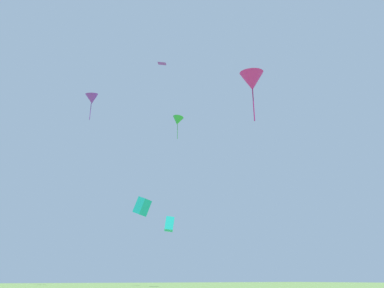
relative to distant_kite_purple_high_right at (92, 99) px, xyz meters
name	(u,v)px	position (x,y,z in m)	size (l,w,h in m)	color
distant_kite_purple_high_right	(92,99)	(0.00, 0.00, 0.00)	(1.95, 1.97, 3.07)	purple
distant_kite_teal_high_left	(169,224)	(4.94, -8.47, -13.36)	(1.01, 0.93, 1.17)	#19B2AD
distant_kite_green_far_center	(178,121)	(5.78, -7.96, -4.26)	(1.14, 1.10, 2.18)	green
distant_kite_magenta_mid_left	(252,81)	(0.94, -23.51, -9.70)	(1.13, 1.13, 2.28)	#DB2393
distant_kite_purple_mid_right	(162,63)	(0.37, -15.92, -4.68)	(0.62, 0.61, 0.22)	purple
distant_kite_teal_low_left	(142,206)	(0.38, -13.86, -13.34)	(0.98, 1.03, 1.18)	#19B2AD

